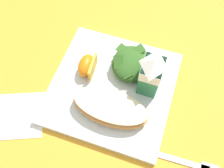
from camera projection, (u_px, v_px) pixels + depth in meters
ground at (112, 89)px, 0.59m from camera, size 3.00×3.00×0.00m
white_plate at (112, 88)px, 0.58m from camera, size 0.28×0.28×0.02m
cheesy_pizza_bread at (110, 108)px, 0.53m from camera, size 0.08×0.17×0.04m
green_salad_pile at (131, 63)px, 0.58m from camera, size 0.10×0.09×0.05m
milk_carton at (151, 73)px, 0.52m from camera, size 0.06×0.04×0.11m
orange_wedge_front at (87, 66)px, 0.58m from camera, size 0.06×0.04×0.04m
paper_napkin at (19, 115)px, 0.55m from camera, size 0.14×0.14×0.00m
metal_fork at (181, 161)px, 0.51m from camera, size 0.03×0.19×0.01m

